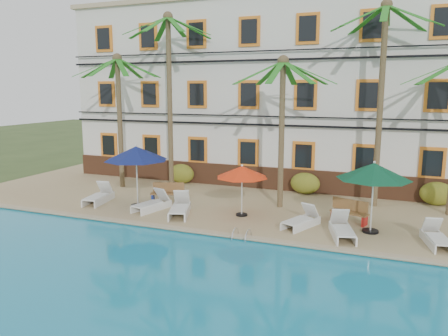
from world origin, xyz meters
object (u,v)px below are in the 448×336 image
at_px(lounger_a, 99,196).
at_px(lounger_b, 152,203).
at_px(lounger_f, 436,237).
at_px(palm_c, 282,109).
at_px(palm_d, 382,78).
at_px(umbrella_green, 374,172).
at_px(lounger_d, 302,220).
at_px(pool_ladder, 242,238).
at_px(palm_a, 119,101).
at_px(palm_b, 169,79).
at_px(lounger_e, 342,229).
at_px(bench_right, 350,211).
at_px(bench_left, 167,192).
at_px(umbrella_red, 242,172).
at_px(umbrella_blue, 136,154).
at_px(lounger_c, 180,208).

bearing_deg(lounger_a, lounger_b, -3.97).
bearing_deg(lounger_b, lounger_f, -1.33).
relative_size(palm_c, palm_d, 0.74).
relative_size(umbrella_green, lounger_d, 1.40).
xyz_separation_m(palm_d, pool_ladder, (-4.19, -6.45, -5.77)).
height_order(palm_a, palm_b, palm_b).
distance_m(palm_c, lounger_a, 9.45).
xyz_separation_m(lounger_e, bench_right, (0.08, 1.90, 0.17)).
bearing_deg(palm_c, bench_left, -167.72).
relative_size(lounger_e, bench_left, 1.32).
distance_m(umbrella_red, pool_ladder, 3.45).
distance_m(umbrella_blue, umbrella_red, 4.93).
bearing_deg(lounger_a, palm_d, 18.85).
height_order(lounger_d, bench_left, bench_left).
bearing_deg(umbrella_red, lounger_a, -176.47).
bearing_deg(lounger_e, palm_c, 134.40).
bearing_deg(lounger_a, pool_ladder, -16.12).
relative_size(umbrella_green, pool_ladder, 3.66).
height_order(palm_b, palm_d, palm_b).
bearing_deg(umbrella_blue, palm_b, 94.76).
relative_size(palm_a, palm_d, 0.79).
bearing_deg(lounger_f, umbrella_red, 173.03).
relative_size(umbrella_blue, umbrella_red, 1.30).
xyz_separation_m(umbrella_green, lounger_a, (-12.22, -0.13, -2.02)).
height_order(palm_a, umbrella_red, palm_a).
distance_m(palm_a, palm_c, 9.14).
distance_m(lounger_a, lounger_b, 3.04).
bearing_deg(lounger_b, pool_ladder, -22.96).
distance_m(palm_d, pool_ladder, 9.61).
bearing_deg(umbrella_red, palm_c, 59.50).
distance_m(palm_a, lounger_c, 7.91).
distance_m(palm_d, umbrella_red, 7.45).
relative_size(umbrella_green, lounger_e, 1.31).
relative_size(palm_d, umbrella_red, 4.11).
xyz_separation_m(palm_b, umbrella_blue, (0.32, -3.81, -3.37)).
bearing_deg(lounger_c, lounger_e, -2.97).
bearing_deg(lounger_a, umbrella_red, 3.53).
relative_size(palm_c, pool_ladder, 9.05).
relative_size(lounger_b, lounger_e, 0.98).
xyz_separation_m(palm_b, pool_ladder, (6.16, -6.14, -5.81)).
distance_m(umbrella_red, umbrella_green, 5.25).
bearing_deg(palm_a, palm_b, 11.95).
height_order(umbrella_green, bench_left, umbrella_green).
relative_size(palm_c, umbrella_blue, 2.35).
xyz_separation_m(palm_a, pool_ladder, (8.90, -5.56, -4.66)).
xyz_separation_m(palm_a, umbrella_green, (13.16, -3.13, -2.34)).
xyz_separation_m(palm_b, bench_left, (1.15, -2.58, -5.34)).
height_order(umbrella_red, umbrella_green, umbrella_green).
relative_size(palm_a, lounger_f, 3.72).
xyz_separation_m(lounger_f, bench_left, (-11.46, 1.74, 0.19)).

